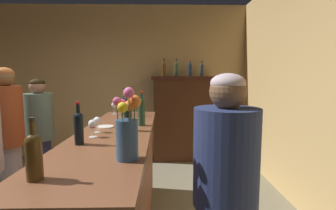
{
  "coord_description": "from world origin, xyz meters",
  "views": [
    {
      "loc": [
        1.11,
        -1.96,
        1.56
      ],
      "look_at": [
        1.17,
        0.64,
        1.27
      ],
      "focal_mm": 26.73,
      "sensor_mm": 36.0,
      "label": 1
    }
  ],
  "objects_px": {
    "display_cabinet": "(183,117)",
    "patron_tall": "(40,133)",
    "wine_bottle_rose": "(34,154)",
    "display_bottle_left": "(164,68)",
    "wine_glass_rear": "(97,121)",
    "wine_bottle_malbec": "(142,110)",
    "flower_arrangement": "(127,129)",
    "wine_glass_mid": "(92,125)",
    "wine_bottle_pinot": "(79,126)",
    "patron_by_cabinet": "(8,137)",
    "wine_bottle_merlot": "(124,103)",
    "display_bottle_midright": "(202,69)",
    "wine_glass_front": "(114,105)",
    "display_bottle_center": "(190,69)",
    "wine_bottle_syrah": "(127,105)",
    "display_bottle_midleft": "(176,69)",
    "bar_counter": "(116,190)",
    "wine_bottle_chardonnay": "(128,115)",
    "bartender": "(225,194)",
    "cheese_plate": "(105,127)"
  },
  "relations": [
    {
      "from": "cheese_plate",
      "to": "display_bottle_center",
      "type": "bearing_deg",
      "value": 64.82
    },
    {
      "from": "wine_bottle_rose",
      "to": "display_bottle_midleft",
      "type": "distance_m",
      "value": 3.62
    },
    {
      "from": "wine_bottle_rose",
      "to": "wine_bottle_syrah",
      "type": "bearing_deg",
      "value": 85.23
    },
    {
      "from": "wine_bottle_merlot",
      "to": "display_bottle_midleft",
      "type": "relative_size",
      "value": 1.04
    },
    {
      "from": "wine_bottle_syrah",
      "to": "display_bottle_center",
      "type": "distance_m",
      "value": 1.89
    },
    {
      "from": "display_bottle_midleft",
      "to": "bartender",
      "type": "height_order",
      "value": "display_bottle_midleft"
    },
    {
      "from": "flower_arrangement",
      "to": "display_bottle_center",
      "type": "distance_m",
      "value": 3.31
    },
    {
      "from": "display_bottle_midright",
      "to": "patron_tall",
      "type": "height_order",
      "value": "display_bottle_midright"
    },
    {
      "from": "wine_bottle_pinot",
      "to": "wine_glass_mid",
      "type": "distance_m",
      "value": 0.22
    },
    {
      "from": "wine_glass_rear",
      "to": "display_bottle_left",
      "type": "distance_m",
      "value": 2.6
    },
    {
      "from": "wine_bottle_malbec",
      "to": "bartender",
      "type": "relative_size",
      "value": 0.21
    },
    {
      "from": "flower_arrangement",
      "to": "bartender",
      "type": "relative_size",
      "value": 0.27
    },
    {
      "from": "wine_bottle_malbec",
      "to": "wine_glass_rear",
      "type": "xyz_separation_m",
      "value": [
        -0.36,
        -0.3,
        -0.06
      ]
    },
    {
      "from": "bar_counter",
      "to": "wine_bottle_syrah",
      "type": "height_order",
      "value": "wine_bottle_syrah"
    },
    {
      "from": "wine_glass_mid",
      "to": "bar_counter",
      "type": "bearing_deg",
      "value": 53.11
    },
    {
      "from": "patron_by_cabinet",
      "to": "display_bottle_midleft",
      "type": "bearing_deg",
      "value": 63.31
    },
    {
      "from": "wine_bottle_pinot",
      "to": "bar_counter",
      "type": "bearing_deg",
      "value": 66.77
    },
    {
      "from": "wine_bottle_malbec",
      "to": "bartender",
      "type": "distance_m",
      "value": 1.24
    },
    {
      "from": "wine_glass_front",
      "to": "patron_by_cabinet",
      "type": "distance_m",
      "value": 1.2
    },
    {
      "from": "wine_bottle_merlot",
      "to": "wine_glass_mid",
      "type": "relative_size",
      "value": 2.39
    },
    {
      "from": "display_cabinet",
      "to": "patron_tall",
      "type": "bearing_deg",
      "value": -143.12
    },
    {
      "from": "wine_glass_mid",
      "to": "flower_arrangement",
      "type": "distance_m",
      "value": 0.66
    },
    {
      "from": "wine_bottle_syrah",
      "to": "wine_glass_front",
      "type": "distance_m",
      "value": 0.25
    },
    {
      "from": "patron_by_cabinet",
      "to": "patron_tall",
      "type": "bearing_deg",
      "value": 100.61
    },
    {
      "from": "wine_glass_rear",
      "to": "display_bottle_midleft",
      "type": "xyz_separation_m",
      "value": [
        0.83,
        2.47,
        0.53
      ]
    },
    {
      "from": "wine_bottle_rose",
      "to": "wine_glass_rear",
      "type": "distance_m",
      "value": 1.01
    },
    {
      "from": "wine_glass_rear",
      "to": "patron_tall",
      "type": "relative_size",
      "value": 0.09
    },
    {
      "from": "display_cabinet",
      "to": "display_bottle_midleft",
      "type": "xyz_separation_m",
      "value": [
        -0.12,
        -0.0,
        0.89
      ]
    },
    {
      "from": "flower_arrangement",
      "to": "wine_glass_mid",
      "type": "bearing_deg",
      "value": 122.79
    },
    {
      "from": "display_cabinet",
      "to": "flower_arrangement",
      "type": "distance_m",
      "value": 3.28
    },
    {
      "from": "cheese_plate",
      "to": "flower_arrangement",
      "type": "bearing_deg",
      "value": -69.87
    },
    {
      "from": "wine_glass_front",
      "to": "display_bottle_center",
      "type": "xyz_separation_m",
      "value": [
        1.14,
        1.4,
        0.51
      ]
    },
    {
      "from": "flower_arrangement",
      "to": "display_bottle_midright",
      "type": "relative_size",
      "value": 1.5
    },
    {
      "from": "wine_bottle_chardonnay",
      "to": "display_bottle_center",
      "type": "xyz_separation_m",
      "value": [
        0.82,
        2.41,
        0.48
      ]
    },
    {
      "from": "display_cabinet",
      "to": "display_bottle_left",
      "type": "distance_m",
      "value": 0.96
    },
    {
      "from": "patron_tall",
      "to": "wine_bottle_rose",
      "type": "bearing_deg",
      "value": -33.86
    },
    {
      "from": "display_cabinet",
      "to": "patron_tall",
      "type": "distance_m",
      "value": 2.43
    },
    {
      "from": "wine_bottle_syrah",
      "to": "display_bottle_midleft",
      "type": "distance_m",
      "value": 1.78
    },
    {
      "from": "wine_glass_front",
      "to": "display_bottle_left",
      "type": "xyz_separation_m",
      "value": [
        0.65,
        1.4,
        0.52
      ]
    },
    {
      "from": "wine_bottle_chardonnay",
      "to": "display_bottle_center",
      "type": "bearing_deg",
      "value": 71.2
    },
    {
      "from": "wine_bottle_merlot",
      "to": "display_bottle_midright",
      "type": "bearing_deg",
      "value": 47.94
    },
    {
      "from": "wine_bottle_pinot",
      "to": "patron_by_cabinet",
      "type": "xyz_separation_m",
      "value": [
        -1.03,
        0.85,
        -0.28
      ]
    },
    {
      "from": "flower_arrangement",
      "to": "display_bottle_left",
      "type": "relative_size",
      "value": 1.33
    },
    {
      "from": "wine_bottle_malbec",
      "to": "wine_glass_mid",
      "type": "distance_m",
      "value": 0.59
    },
    {
      "from": "wine_bottle_rose",
      "to": "display_bottle_left",
      "type": "relative_size",
      "value": 0.93
    },
    {
      "from": "display_bottle_left",
      "to": "wine_bottle_malbec",
      "type": "bearing_deg",
      "value": -96.11
    },
    {
      "from": "wine_bottle_rose",
      "to": "display_bottle_center",
      "type": "height_order",
      "value": "display_bottle_center"
    },
    {
      "from": "cheese_plate",
      "to": "patron_by_cabinet",
      "type": "distance_m",
      "value": 1.11
    },
    {
      "from": "wine_bottle_chardonnay",
      "to": "wine_glass_front",
      "type": "height_order",
      "value": "wine_bottle_chardonnay"
    },
    {
      "from": "wine_bottle_chardonnay",
      "to": "bartender",
      "type": "relative_size",
      "value": 0.21
    }
  ]
}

